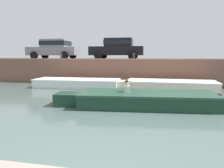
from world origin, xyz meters
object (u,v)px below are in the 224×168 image
(boat_moored_west_white, at_px, (81,83))
(mooring_bollard_mid, at_px, (134,56))
(car_left_inner_black, at_px, (118,48))
(motorboat_passing, at_px, (140,99))
(mooring_bollard_west, at_px, (61,56))
(car_leftmost_grey, at_px, (55,48))
(boat_moored_central_cream, at_px, (166,85))

(boat_moored_west_white, bearing_deg, mooring_bollard_mid, 31.44)
(car_left_inner_black, xyz_separation_m, mooring_bollard_mid, (1.35, -1.28, -0.61))
(motorboat_passing, height_order, mooring_bollard_mid, mooring_bollard_mid)
(mooring_bollard_mid, bearing_deg, mooring_bollard_west, 180.00)
(boat_moored_west_white, bearing_deg, motorboat_passing, -47.08)
(motorboat_passing, xyz_separation_m, car_left_inner_black, (-2.35, 7.57, 2.30))
(boat_moored_west_white, relative_size, car_left_inner_black, 1.61)
(motorboat_passing, xyz_separation_m, mooring_bollard_mid, (-1.00, 6.29, 1.69))
(car_left_inner_black, xyz_separation_m, mooring_bollard_west, (-3.95, -1.28, -0.61))
(boat_moored_west_white, height_order, car_leftmost_grey, car_leftmost_grey)
(boat_moored_central_cream, height_order, mooring_bollard_west, mooring_bollard_west)
(motorboat_passing, height_order, car_left_inner_black, car_left_inner_black)
(mooring_bollard_west, bearing_deg, boat_moored_central_cream, -13.64)
(car_leftmost_grey, xyz_separation_m, mooring_bollard_west, (1.15, -1.28, -0.61))
(boat_moored_central_cream, distance_m, car_leftmost_grey, 9.43)
(boat_moored_central_cream, relative_size, motorboat_passing, 0.93)
(car_left_inner_black, distance_m, mooring_bollard_west, 4.19)
(car_leftmost_grey, height_order, mooring_bollard_mid, car_leftmost_grey)
(boat_moored_west_white, bearing_deg, mooring_bollard_west, 139.38)
(boat_moored_west_white, xyz_separation_m, mooring_bollard_mid, (3.09, 1.89, 1.71))
(car_leftmost_grey, height_order, mooring_bollard_west, car_leftmost_grey)
(boat_moored_central_cream, distance_m, mooring_bollard_west, 7.86)
(car_leftmost_grey, bearing_deg, boat_moored_central_cream, -19.76)
(car_left_inner_black, height_order, mooring_bollard_mid, car_left_inner_black)
(car_left_inner_black, bearing_deg, boat_moored_central_cream, -41.37)
(mooring_bollard_mid, bearing_deg, car_leftmost_grey, 168.74)
(motorboat_passing, height_order, car_leftmost_grey, car_leftmost_grey)
(mooring_bollard_west, distance_m, mooring_bollard_mid, 5.30)
(mooring_bollard_west, bearing_deg, boat_moored_west_white, -40.62)
(boat_moored_west_white, xyz_separation_m, motorboat_passing, (4.09, -4.40, 0.02))
(boat_moored_central_cream, relative_size, mooring_bollard_west, 13.68)
(boat_moored_west_white, distance_m, boat_moored_central_cream, 5.25)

